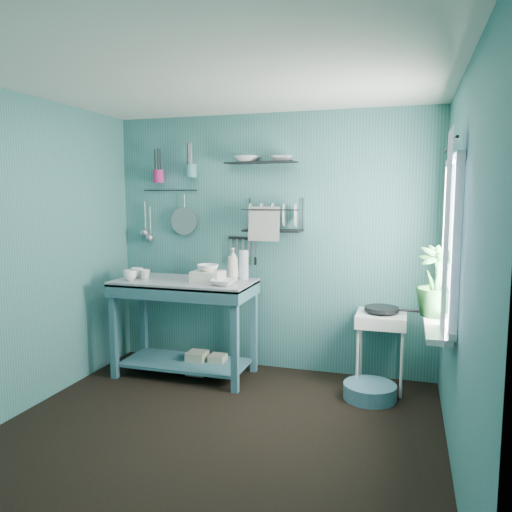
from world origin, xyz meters
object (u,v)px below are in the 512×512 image
(mug_mid, at_px, (145,274))
(frying_pan, at_px, (382,309))
(work_counter, at_px, (185,328))
(soap_bottle, at_px, (233,263))
(floor_basin, at_px, (370,391))
(mug_left, at_px, (130,275))
(utensil_cup_magenta, at_px, (158,176))
(wash_tub, at_px, (208,276))
(storage_tin_large, at_px, (197,363))
(dish_rack, at_px, (273,215))
(hotplate_stand, at_px, (380,351))
(water_bottle, at_px, (244,265))
(storage_tin_small, at_px, (218,365))
(utensil_cup_teal, at_px, (191,171))
(mug_right, at_px, (137,273))
(potted_plant, at_px, (436,281))
(colander, at_px, (184,221))

(mug_mid, xyz_separation_m, frying_pan, (2.19, 0.26, -0.25))
(work_counter, bearing_deg, soap_bottle, 35.79)
(work_counter, bearing_deg, floor_basin, 7.80)
(mug_left, bearing_deg, soap_bottle, 21.80)
(mug_left, xyz_separation_m, utensil_cup_magenta, (0.03, 0.54, 0.94))
(work_counter, xyz_separation_m, wash_tub, (0.25, -0.02, 0.51))
(utensil_cup_magenta, distance_m, storage_tin_large, 1.91)
(dish_rack, bearing_deg, hotplate_stand, -12.32)
(wash_tub, relative_size, water_bottle, 1.00)
(storage_tin_large, height_order, storage_tin_small, storage_tin_large)
(hotplate_stand, distance_m, floor_basin, 0.40)
(mug_mid, bearing_deg, utensil_cup_teal, 56.31)
(mug_right, xyz_separation_m, floor_basin, (2.24, -0.08, -0.91))
(floor_basin, bearing_deg, frying_pan, 76.76)
(water_bottle, relative_size, storage_tin_large, 1.27)
(utensil_cup_teal, xyz_separation_m, storage_tin_small, (0.38, -0.30, -1.86))
(utensil_cup_magenta, height_order, storage_tin_large, utensil_cup_magenta)
(water_bottle, relative_size, utensil_cup_magenta, 2.15)
(hotplate_stand, relative_size, storage_tin_small, 3.42)
(storage_tin_small, bearing_deg, potted_plant, -14.36)
(mug_left, distance_m, frying_pan, 2.33)
(hotplate_stand, bearing_deg, water_bottle, 171.18)
(utensil_cup_teal, bearing_deg, storage_tin_small, -38.50)
(work_counter, bearing_deg, potted_plant, -0.16)
(mug_left, xyz_separation_m, potted_plant, (2.69, -0.25, 0.12))
(wash_tub, distance_m, potted_plant, 2.00)
(frying_pan, relative_size, dish_rack, 0.55)
(utensil_cup_teal, bearing_deg, hotplate_stand, -5.58)
(soap_bottle, height_order, colander, colander)
(storage_tin_small, bearing_deg, dish_rack, 28.29)
(mug_right, relative_size, utensil_cup_teal, 0.95)
(storage_tin_small, height_order, floor_basin, storage_tin_small)
(frying_pan, height_order, utensil_cup_magenta, utensil_cup_magenta)
(work_counter, relative_size, storage_tin_large, 5.92)
(mug_right, relative_size, water_bottle, 0.44)
(storage_tin_large, height_order, floor_basin, storage_tin_large)
(mug_left, height_order, mug_right, same)
(hotplate_stand, height_order, utensil_cup_magenta, utensil_cup_magenta)
(mug_left, height_order, floor_basin, mug_left)
(mug_left, height_order, utensil_cup_teal, utensil_cup_teal)
(soap_bottle, bearing_deg, mug_mid, -162.00)
(utensil_cup_magenta, relative_size, colander, 0.46)
(frying_pan, relative_size, storage_tin_large, 1.36)
(mug_left, xyz_separation_m, colander, (0.30, 0.57, 0.49))
(hotplate_stand, bearing_deg, wash_tub, -179.89)
(mug_mid, relative_size, storage_tin_small, 0.50)
(storage_tin_small, bearing_deg, storage_tin_large, -171.47)
(mug_left, distance_m, potted_plant, 2.70)
(soap_bottle, distance_m, water_bottle, 0.10)
(frying_pan, distance_m, colander, 2.13)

